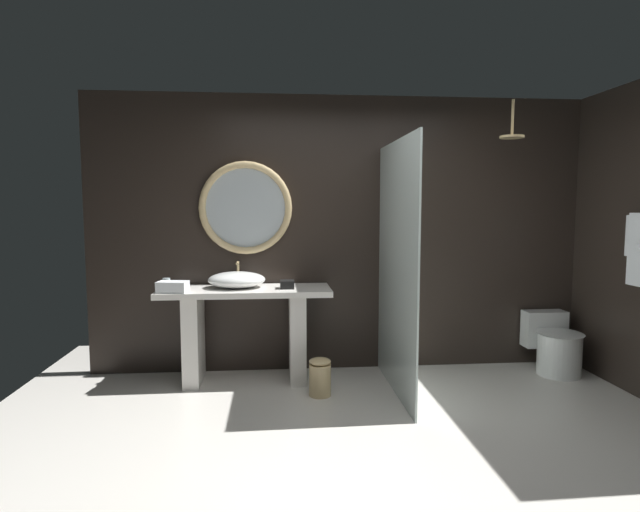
# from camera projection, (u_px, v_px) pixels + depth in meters

# --- Properties ---
(ground_plane) EXTENTS (5.76, 5.76, 0.00)m
(ground_plane) POSITION_uv_depth(u_px,v_px,m) (385.00, 460.00, 3.17)
(ground_plane) COLOR silver
(back_wall_panel) EXTENTS (4.80, 0.10, 2.60)m
(back_wall_panel) POSITION_uv_depth(u_px,v_px,m) (344.00, 234.00, 4.93)
(back_wall_panel) COLOR black
(back_wall_panel) RESTS_ON ground_plane
(vanity_counter) EXTENTS (1.52, 0.54, 0.84)m
(vanity_counter) POSITION_uv_depth(u_px,v_px,m) (246.00, 324.00, 4.59)
(vanity_counter) COLOR silver
(vanity_counter) RESTS_ON ground_plane
(vessel_sink) EXTENTS (0.51, 0.42, 0.22)m
(vessel_sink) POSITION_uv_depth(u_px,v_px,m) (237.00, 280.00, 4.58)
(vessel_sink) COLOR white
(vessel_sink) RESTS_ON vanity_counter
(tumbler_cup) EXTENTS (0.07, 0.07, 0.10)m
(tumbler_cup) POSITION_uv_depth(u_px,v_px,m) (166.00, 283.00, 4.52)
(tumbler_cup) COLOR silver
(tumbler_cup) RESTS_ON vanity_counter
(tissue_box) EXTENTS (0.12, 0.14, 0.07)m
(tissue_box) POSITION_uv_depth(u_px,v_px,m) (287.00, 284.00, 4.55)
(tissue_box) COLOR black
(tissue_box) RESTS_ON vanity_counter
(round_wall_mirror) EXTENTS (0.86, 0.07, 0.86)m
(round_wall_mirror) POSITION_uv_depth(u_px,v_px,m) (246.00, 208.00, 4.74)
(round_wall_mirror) COLOR #D6B77F
(shower_glass_panel) EXTENTS (0.02, 1.34, 2.11)m
(shower_glass_panel) POSITION_uv_depth(u_px,v_px,m) (396.00, 268.00, 4.27)
(shower_glass_panel) COLOR silver
(shower_glass_panel) RESTS_ON ground_plane
(rain_shower_head) EXTENTS (0.21, 0.21, 0.33)m
(rain_shower_head) POSITION_uv_depth(u_px,v_px,m) (512.00, 134.00, 4.51)
(rain_shower_head) COLOR #D6B77F
(toilet) EXTENTS (0.41, 0.60, 0.55)m
(toilet) POSITION_uv_depth(u_px,v_px,m) (555.00, 346.00, 4.85)
(toilet) COLOR white
(toilet) RESTS_ON ground_plane
(waste_bin) EXTENTS (0.18, 0.18, 0.32)m
(waste_bin) POSITION_uv_depth(u_px,v_px,m) (320.00, 377.00, 4.25)
(waste_bin) COLOR #D6B77F
(waste_bin) RESTS_ON ground_plane
(folded_hand_towel) EXTENTS (0.27, 0.19, 0.09)m
(folded_hand_towel) POSITION_uv_depth(u_px,v_px,m) (173.00, 287.00, 4.33)
(folded_hand_towel) COLOR white
(folded_hand_towel) RESTS_ON vanity_counter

